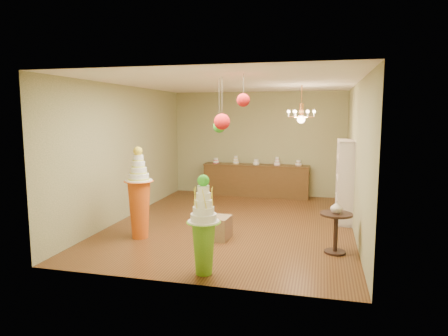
% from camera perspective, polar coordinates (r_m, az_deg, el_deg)
% --- Properties ---
extents(floor, '(6.50, 6.50, 0.00)m').
position_cam_1_polar(floor, '(8.82, 1.40, -7.83)').
color(floor, '#563217').
rests_on(floor, ground).
extents(ceiling, '(6.50, 6.50, 0.00)m').
position_cam_1_polar(ceiling, '(8.53, 1.47, 11.99)').
color(ceiling, white).
rests_on(ceiling, ground).
extents(wall_back, '(5.00, 0.04, 3.00)m').
position_cam_1_polar(wall_back, '(11.73, 4.87, 3.47)').
color(wall_back, tan).
rests_on(wall_back, ground).
extents(wall_front, '(5.00, 0.04, 3.00)m').
position_cam_1_polar(wall_front, '(5.44, -5.95, -1.47)').
color(wall_front, tan).
rests_on(wall_front, ground).
extents(wall_left, '(0.04, 6.50, 3.00)m').
position_cam_1_polar(wall_left, '(9.40, -13.62, 2.23)').
color(wall_left, tan).
rests_on(wall_left, ground).
extents(wall_right, '(0.04, 6.50, 3.00)m').
position_cam_1_polar(wall_right, '(8.37, 18.39, 1.40)').
color(wall_right, tan).
rests_on(wall_right, ground).
extents(pedestal_green, '(0.50, 0.50, 1.50)m').
position_cam_1_polar(pedestal_green, '(5.96, -2.92, -9.39)').
color(pedestal_green, '#70B928').
rests_on(pedestal_green, floor).
extents(pedestal_orange, '(0.56, 0.56, 1.76)m').
position_cam_1_polar(pedestal_orange, '(7.80, -12.00, -4.71)').
color(pedestal_orange, '#DA5B19').
rests_on(pedestal_orange, floor).
extents(burlap_riser, '(0.51, 0.51, 0.43)m').
position_cam_1_polar(burlap_riser, '(7.69, -1.01, -8.52)').
color(burlap_riser, olive).
rests_on(burlap_riser, floor).
extents(sideboard, '(3.04, 0.54, 1.16)m').
position_cam_1_polar(sideboard, '(11.57, 4.59, -1.68)').
color(sideboard, '#55381A').
rests_on(sideboard, floor).
extents(shelving_unit, '(0.33, 1.20, 1.80)m').
position_cam_1_polar(shelving_unit, '(9.23, 16.85, -1.73)').
color(shelving_unit, beige).
rests_on(shelving_unit, floor).
extents(round_table, '(0.55, 0.55, 0.70)m').
position_cam_1_polar(round_table, '(7.12, 15.69, -8.17)').
color(round_table, black).
rests_on(round_table, floor).
extents(vase, '(0.23, 0.23, 0.21)m').
position_cam_1_polar(vase, '(7.03, 15.79, -5.39)').
color(vase, beige).
rests_on(vase, round_table).
extents(pom_red_left, '(0.28, 0.28, 0.91)m').
position_cam_1_polar(pom_red_left, '(6.96, -0.29, 6.64)').
color(pom_red_left, '#433D30').
rests_on(pom_red_left, ceiling).
extents(pom_green_mid, '(0.22, 0.22, 0.97)m').
position_cam_1_polar(pom_green_mid, '(7.22, -0.69, 5.95)').
color(pom_green_mid, '#433D30').
rests_on(pom_green_mid, ceiling).
extents(pom_red_right, '(0.21, 0.21, 0.52)m').
position_cam_1_polar(pom_red_right, '(6.46, 2.77, 9.67)').
color(pom_red_right, '#433D30').
rests_on(pom_red_right, ceiling).
extents(chandelier, '(0.65, 0.65, 0.85)m').
position_cam_1_polar(chandelier, '(9.12, 10.96, 7.18)').
color(chandelier, '#E99852').
rests_on(chandelier, ceiling).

